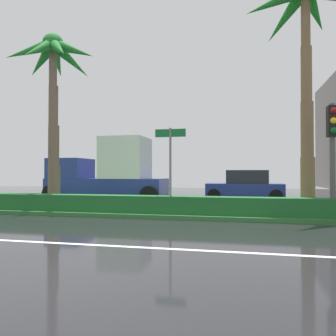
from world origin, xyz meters
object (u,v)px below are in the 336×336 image
box_truck_lead (109,173)px  palm_tree_centre_left (305,25)px  street_name_sign (170,158)px  traffic_signal_median_right (332,139)px  palm_tree_mid_left (53,71)px  car_in_traffic_leading (245,186)px

box_truck_lead → palm_tree_centre_left: bearing=154.6°
street_name_sign → box_truck_lead: 7.16m
street_name_sign → box_truck_lead: size_ratio=0.47×
traffic_signal_median_right → street_name_sign: size_ratio=1.18×
palm_tree_mid_left → street_name_sign: (5.58, -1.52, -3.96)m
box_truck_lead → car_in_traffic_leading: size_ratio=1.49×
palm_tree_mid_left → palm_tree_centre_left: palm_tree_centre_left is taller
traffic_signal_median_right → car_in_traffic_leading: (-2.52, 8.33, -1.77)m
box_truck_lead → car_in_traffic_leading: box_truck_lead is taller
traffic_signal_median_right → box_truck_lead: bearing=149.4°
box_truck_lead → car_in_traffic_leading: 7.75m
street_name_sign → palm_tree_mid_left: bearing=164.7°
palm_tree_centre_left → traffic_signal_median_right: size_ratio=2.37×
street_name_sign → traffic_signal_median_right: bearing=-3.9°
palm_tree_centre_left → car_in_traffic_leading: (-2.02, 6.97, -5.97)m
street_name_sign → car_in_traffic_leading: bearing=71.5°
palm_tree_mid_left → palm_tree_centre_left: size_ratio=0.89×
palm_tree_mid_left → box_truck_lead: (0.96, 3.92, -4.49)m
palm_tree_mid_left → car_in_traffic_leading: bearing=38.0°
traffic_signal_median_right → palm_tree_centre_left: bearing=110.3°
palm_tree_mid_left → street_name_sign: palm_tree_mid_left is taller
car_in_traffic_leading → traffic_signal_median_right: bearing=106.9°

